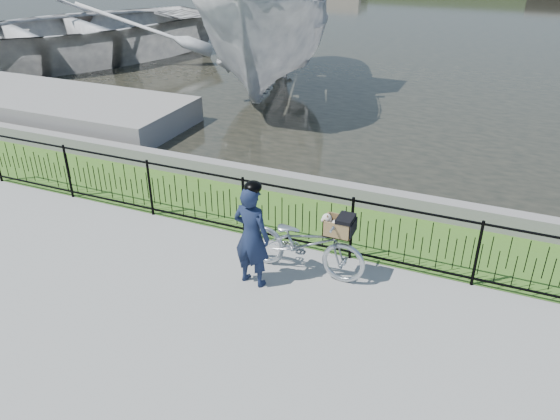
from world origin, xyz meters
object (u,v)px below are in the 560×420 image
at_px(cyclist, 252,235).
at_px(boat_far, 73,30).
at_px(boat_near, 272,29).
at_px(dock, 30,103).
at_px(bicycle_rig, 304,242).

height_order(cyclist, boat_far, boat_far).
height_order(boat_near, boat_far, boat_near).
bearing_deg(dock, boat_near, 42.71).
xyz_separation_m(dock, boat_far, (-3.67, 6.14, 0.88)).
distance_m(bicycle_rig, cyclist, 0.93).
distance_m(cyclist, boat_near, 11.22).
height_order(bicycle_rig, cyclist, cyclist).
bearing_deg(bicycle_rig, cyclist, -137.03).
bearing_deg(bicycle_rig, boat_far, 142.71).
bearing_deg(boat_far, boat_near, -6.09).
bearing_deg(bicycle_rig, boat_near, 116.41).
relative_size(cyclist, boat_far, 0.12).
relative_size(bicycle_rig, boat_far, 0.14).
xyz_separation_m(bicycle_rig, boat_far, (-14.09, 10.73, 0.68)).
bearing_deg(boat_near, bicycle_rig, -63.59).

